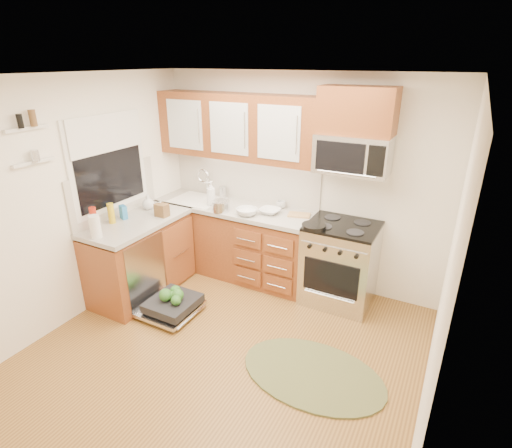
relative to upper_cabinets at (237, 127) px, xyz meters
The scene contains 38 objects.
floor 2.55m from the upper_cabinets, 65.28° to the right, with size 3.50×3.50×0.00m, color brown.
ceiling 1.84m from the upper_cabinets, 65.28° to the right, with size 3.50×3.50×0.00m, color white.
wall_back 0.97m from the upper_cabinets, 13.57° to the left, with size 3.50×0.04×2.50m, color white.
wall_front 3.46m from the upper_cabinets, 77.70° to the right, with size 3.50×0.04×2.50m, color white.
wall_left 1.98m from the upper_cabinets, 123.06° to the right, with size 0.04×3.50×2.50m, color white.
wall_right 3.00m from the upper_cabinets, 32.47° to the right, with size 0.04×3.50×2.50m, color white.
base_cabinet_back 1.46m from the upper_cabinets, 90.00° to the right, with size 2.05×0.60×0.85m, color brown.
base_cabinet_left 1.93m from the upper_cabinets, 124.62° to the right, with size 0.60×1.25×0.85m, color brown.
countertop_back 0.98m from the upper_cabinets, 90.00° to the right, with size 2.07×0.64×0.05m, color #B2ABA2.
countertop_left 1.60m from the upper_cabinets, 124.25° to the right, with size 0.64×1.27×0.05m, color #B2ABA2.
backsplash_back 0.68m from the upper_cabinets, 90.00° to the left, with size 2.05×0.02×0.57m, color beige.
backsplash_left 1.60m from the upper_cabinets, 133.89° to the right, with size 0.02×1.25×0.57m, color beige.
upper_cabinets is the anchor object (origin of this frame).
cabinet_over_mw 1.43m from the upper_cabinets, ahead, with size 0.76×0.35×0.47m, color brown.
range 1.99m from the upper_cabinets, ahead, with size 0.76×0.64×0.95m, color silver, non-canonical shape.
microwave 1.42m from the upper_cabinets, ahead, with size 0.76×0.38×0.40m, color silver, non-canonical shape.
sink 1.21m from the upper_cabinets, 163.55° to the right, with size 0.62×0.50×0.26m, color white, non-canonical shape.
dishwasher 2.19m from the upper_cabinets, 96.04° to the right, with size 0.70×0.60×0.20m, color silver, non-canonical shape.
window 1.51m from the upper_cabinets, 133.21° to the right, with size 0.03×1.05×1.05m, color white, non-canonical shape.
window_blind 1.46m from the upper_cabinets, 132.50° to the right, with size 0.02×0.96×0.40m, color white.
shelf_upper 2.17m from the upper_cabinets, 117.33° to the right, with size 0.04×0.40×0.03m, color white.
shelf_lower 2.17m from the upper_cabinets, 117.33° to the right, with size 0.04×0.40×0.03m, color white.
rug 2.83m from the upper_cabinets, 41.84° to the right, with size 1.30×0.85×0.02m, color #64693C, non-canonical shape.
skillet 1.52m from the upper_cabinets, 18.83° to the right, with size 0.26×0.26×0.05m, color black.
stock_pot 0.95m from the upper_cabinets, 94.98° to the right, with size 0.21×0.21×0.13m, color silver.
cutting_board 1.27m from the upper_cabinets, ahead, with size 0.25×0.16×0.02m, color tan.
canister 0.92m from the upper_cabinets, 164.74° to the left, with size 0.10×0.10×0.15m, color silver.
paper_towel_roll 1.94m from the upper_cabinets, 114.87° to the right, with size 0.11×0.11×0.24m, color white.
mustard_bottle 1.74m from the upper_cabinets, 125.86° to the right, with size 0.07×0.07×0.23m, color gold.
red_bottle 1.91m from the upper_cabinets, 121.29° to the right, with size 0.07×0.07×0.26m, color #AF230E.
wooden_box 1.31m from the upper_cabinets, 123.51° to the right, with size 0.15×0.11×0.15m, color brown.
blue_carton 1.64m from the upper_cabinets, 128.93° to the right, with size 0.10×0.06×0.16m, color #2978BF.
bowl_a 1.07m from the upper_cabinets, 16.68° to the right, with size 0.24×0.24×0.06m, color #999999.
bowl_b 1.01m from the upper_cabinets, 46.57° to the right, with size 0.25×0.25×0.08m, color #999999.
cup 1.07m from the upper_cabinets, ahead, with size 0.11×0.11×0.09m, color #999999.
soap_bottle_a 0.87m from the upper_cabinets, 136.24° to the right, with size 0.12×0.12×0.31m, color #999999.
soap_bottle_b 1.31m from the upper_cabinets, 126.02° to the right, with size 0.08×0.08×0.17m, color #999999.
soap_bottle_c 1.40m from the upper_cabinets, 139.83° to the right, with size 0.14×0.14×0.18m, color #999999.
Camera 1 is at (1.72, -2.53, 2.62)m, focal length 28.00 mm.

